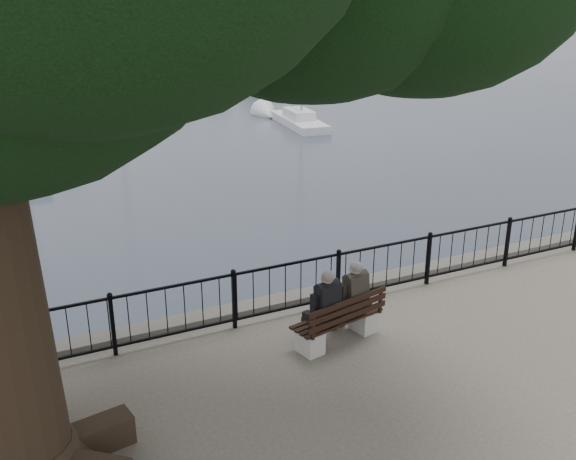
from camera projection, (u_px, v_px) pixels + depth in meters
harbor at (276, 328)px, 11.86m from camera, size 260.00×260.00×1.20m
railing at (288, 286)px, 11.07m from camera, size 22.06×0.06×1.00m
bench at (339, 325)px, 10.31m from camera, size 1.68×0.80×0.85m
person_left at (322, 310)px, 10.10m from camera, size 0.47×0.72×1.35m
person_right at (349, 300)px, 10.44m from camera, size 0.47×0.72×1.35m
lion_monument at (54, 47)px, 51.68m from camera, size 6.11×6.11×8.98m
sailboat_b at (24, 163)px, 23.96m from camera, size 2.06×6.03×13.34m
sailboat_d at (299, 120)px, 32.54m from camera, size 2.10×5.38×9.80m
sailboat_f at (118, 110)px, 35.04m from camera, size 3.72×6.18×12.23m
far_shore at (209, 12)px, 85.64m from camera, size 30.00×8.60×9.18m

